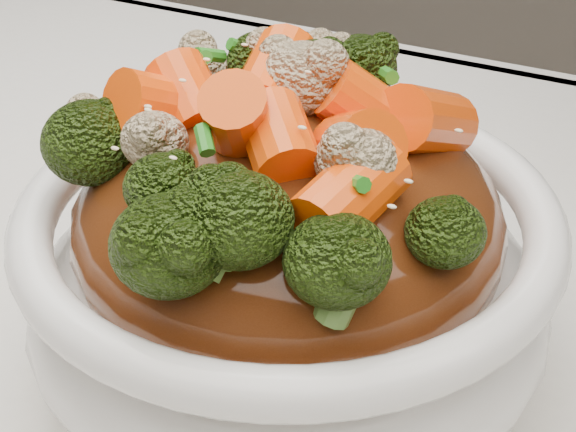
% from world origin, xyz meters
% --- Properties ---
extents(tablecloth, '(1.20, 0.80, 0.04)m').
position_xyz_m(tablecloth, '(0.00, 0.00, 0.73)').
color(tablecloth, white).
rests_on(tablecloth, dining_table).
extents(bowl, '(0.25, 0.25, 0.09)m').
position_xyz_m(bowl, '(0.05, 0.03, 0.79)').
color(bowl, white).
rests_on(bowl, tablecloth).
extents(sauce_base, '(0.20, 0.20, 0.10)m').
position_xyz_m(sauce_base, '(0.05, 0.03, 0.82)').
color(sauce_base, '#4E230D').
rests_on(sauce_base, bowl).
extents(carrots, '(0.20, 0.20, 0.05)m').
position_xyz_m(carrots, '(0.05, 0.03, 0.89)').
color(carrots, '#FE5008').
rests_on(carrots, sauce_base).
extents(broccoli, '(0.20, 0.20, 0.05)m').
position_xyz_m(broccoli, '(0.05, 0.03, 0.89)').
color(broccoli, black).
rests_on(broccoli, sauce_base).
extents(cauliflower, '(0.20, 0.20, 0.04)m').
position_xyz_m(cauliflower, '(0.05, 0.03, 0.89)').
color(cauliflower, tan).
rests_on(cauliflower, sauce_base).
extents(scallions, '(0.15, 0.15, 0.02)m').
position_xyz_m(scallions, '(0.05, 0.03, 0.89)').
color(scallions, '#267D1D').
rests_on(scallions, sauce_base).
extents(sesame_seeds, '(0.18, 0.18, 0.01)m').
position_xyz_m(sesame_seeds, '(0.05, 0.03, 0.89)').
color(sesame_seeds, beige).
rests_on(sesame_seeds, sauce_base).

